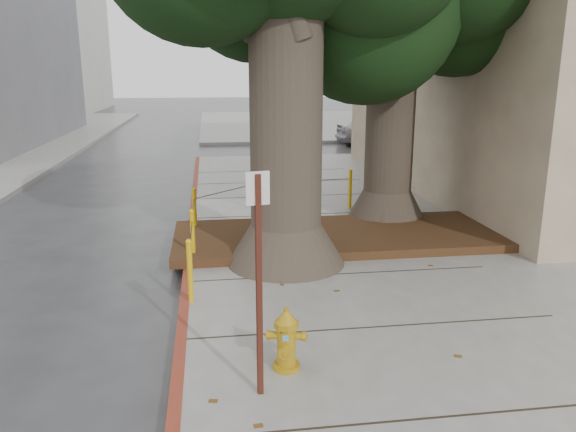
# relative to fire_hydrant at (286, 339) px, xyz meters

# --- Properties ---
(ground) EXTENTS (140.00, 140.00, 0.00)m
(ground) POSITION_rel_fire_hydrant_xyz_m (0.80, 0.88, -0.51)
(ground) COLOR #28282B
(ground) RESTS_ON ground
(sidewalk_far) EXTENTS (16.00, 20.00, 0.15)m
(sidewalk_far) POSITION_rel_fire_hydrant_xyz_m (6.80, 30.88, -0.43)
(sidewalk_far) COLOR slate
(sidewalk_far) RESTS_ON ground
(curb_red) EXTENTS (0.14, 26.00, 0.16)m
(curb_red) POSITION_rel_fire_hydrant_xyz_m (-1.20, 3.38, -0.43)
(curb_red) COLOR maroon
(curb_red) RESTS_ON ground
(planter_bed) EXTENTS (6.40, 2.60, 0.16)m
(planter_bed) POSITION_rel_fire_hydrant_xyz_m (1.70, 4.78, -0.28)
(planter_bed) COLOR black
(planter_bed) RESTS_ON sidewalk_main
(building_far_white) EXTENTS (12.00, 18.00, 15.00)m
(building_far_white) POSITION_rel_fire_hydrant_xyz_m (-16.20, 45.88, 6.99)
(building_far_white) COLOR silver
(building_far_white) RESTS_ON ground
(building_side_white) EXTENTS (10.00, 10.00, 9.00)m
(building_side_white) POSITION_rel_fire_hydrant_xyz_m (16.80, 26.88, 3.99)
(building_side_white) COLOR silver
(building_side_white) RESTS_ON ground
(building_side_grey) EXTENTS (12.00, 14.00, 12.00)m
(building_side_grey) POSITION_rel_fire_hydrant_xyz_m (22.80, 32.88, 5.49)
(building_side_grey) COLOR slate
(building_side_grey) RESTS_ON ground
(bollard_ring) EXTENTS (3.79, 5.39, 0.95)m
(bollard_ring) POSITION_rel_fire_hydrant_xyz_m (-0.07, 5.26, 0.15)
(bollard_ring) COLOR #E0A90C
(bollard_ring) RESTS_ON sidewalk_main
(fire_hydrant) EXTENTS (0.39, 0.37, 0.74)m
(fire_hydrant) POSITION_rel_fire_hydrant_xyz_m (0.00, 0.00, 0.00)
(fire_hydrant) COLOR #B58712
(fire_hydrant) RESTS_ON sidewalk_main
(signpost) EXTENTS (0.23, 0.06, 2.33)m
(signpost) POSITION_rel_fire_hydrant_xyz_m (-0.33, -0.45, 0.96)
(signpost) COLOR #471911
(signpost) RESTS_ON sidewalk_main
(car_silver) EXTENTS (4.06, 1.86, 1.35)m
(car_silver) POSITION_rel_fire_hydrant_xyz_m (7.23, 20.20, 0.17)
(car_silver) COLOR #A3A3A8
(car_silver) RESTS_ON ground
(car_red) EXTENTS (4.00, 1.57, 1.30)m
(car_red) POSITION_rel_fire_hydrant_xyz_m (10.65, 18.00, 0.14)
(car_red) COLOR maroon
(car_red) RESTS_ON ground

